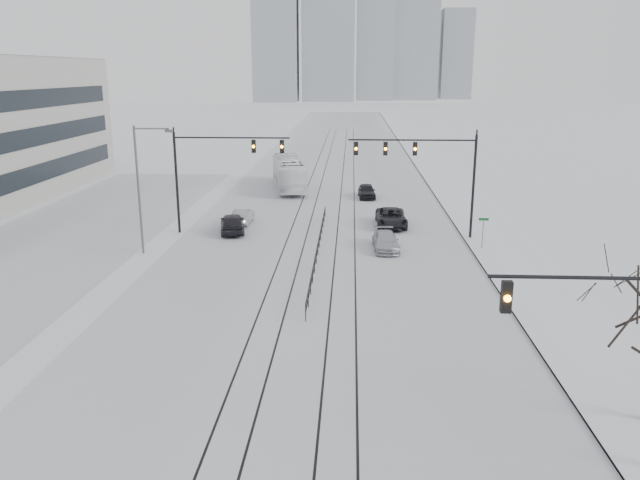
{
  "coord_description": "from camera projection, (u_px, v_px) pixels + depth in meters",
  "views": [
    {
      "loc": [
        2.25,
        -12.01,
        12.55
      ],
      "look_at": [
        0.52,
        22.42,
        3.2
      ],
      "focal_mm": 35.0,
      "sensor_mm": 36.0,
      "label": 1
    }
  ],
  "objects": [
    {
      "name": "street_sign",
      "position": [
        483.0,
        229.0,
        44.82
      ],
      "size": [
        0.7,
        0.06,
        2.4
      ],
      "color": "#595B60",
      "rests_on": "ground"
    },
    {
      "name": "median_fence",
      "position": [
        318.0,
        248.0,
        43.75
      ],
      "size": [
        0.06,
        24.0,
        1.0
      ],
      "color": "black",
      "rests_on": "ground"
    },
    {
      "name": "sedan_sb_outer",
      "position": [
        243.0,
        216.0,
        52.95
      ],
      "size": [
        1.46,
        3.9,
        1.27
      ],
      "primitive_type": "imported",
      "rotation": [
        0.0,
        0.0,
        3.11
      ],
      "color": "#929599",
      "rests_on": "ground"
    },
    {
      "name": "tram_rails",
      "position": [
        324.0,
        222.0,
        53.52
      ],
      "size": [
        5.3,
        180.0,
        0.01
      ],
      "color": "black",
      "rests_on": "ground"
    },
    {
      "name": "sedan_nb_front",
      "position": [
        391.0,
        218.0,
        51.99
      ],
      "size": [
        2.51,
        5.3,
        1.46
      ],
      "primitive_type": "imported",
      "rotation": [
        0.0,
        0.0,
        0.02
      ],
      "color": "black",
      "rests_on": "ground"
    },
    {
      "name": "traffic_mast_nw",
      "position": [
        213.0,
        164.0,
        48.62
      ],
      "size": [
        9.1,
        0.37,
        8.0
      ],
      "color": "black",
      "rests_on": "ground"
    },
    {
      "name": "curb",
      "position": [
        427.0,
        183.0,
        72.25
      ],
      "size": [
        0.1,
        260.0,
        0.12
      ],
      "primitive_type": "cube",
      "color": "gray",
      "rests_on": "ground"
    },
    {
      "name": "sidewalk_east",
      "position": [
        448.0,
        183.0,
        72.13
      ],
      "size": [
        5.0,
        260.0,
        0.16
      ],
      "primitive_type": "cube",
      "color": "silver",
      "rests_on": "ground"
    },
    {
      "name": "sedan_sb_inner",
      "position": [
        232.0,
        223.0,
        49.95
      ],
      "size": [
        2.75,
        4.93,
        1.58
      ],
      "primitive_type": "imported",
      "rotation": [
        0.0,
        0.0,
        3.34
      ],
      "color": "black",
      "rests_on": "ground"
    },
    {
      "name": "parking_strip",
      "position": [
        71.0,
        234.0,
        49.67
      ],
      "size": [
        14.0,
        60.0,
        0.03
      ],
      "primitive_type": "cube",
      "color": "silver",
      "rests_on": "ground"
    },
    {
      "name": "traffic_mast_near",
      "position": [
        628.0,
        342.0,
        19.03
      ],
      "size": [
        6.1,
        0.37,
        7.0
      ],
      "color": "black",
      "rests_on": "ground"
    },
    {
      "name": "road",
      "position": [
        332.0,
        182.0,
        72.8
      ],
      "size": [
        22.0,
        260.0,
        0.02
      ],
      "primitive_type": "cube",
      "color": "silver",
      "rests_on": "ground"
    },
    {
      "name": "traffic_mast_ne",
      "position": [
        430.0,
        165.0,
        46.8
      ],
      "size": [
        9.6,
        0.37,
        8.0
      ],
      "color": "black",
      "rests_on": "ground"
    },
    {
      "name": "skyline",
      "position": [
        359.0,
        28.0,
        270.46
      ],
      "size": [
        96.0,
        48.0,
        72.0
      ],
      "color": "#949BA3",
      "rests_on": "ground"
    },
    {
      "name": "street_light_west",
      "position": [
        142.0,
        181.0,
        43.11
      ],
      "size": [
        2.73,
        0.25,
        9.0
      ],
      "color": "#595B60",
      "rests_on": "ground"
    },
    {
      "name": "box_truck",
      "position": [
        289.0,
        174.0,
        68.32
      ],
      "size": [
        4.98,
        12.57,
        3.41
      ],
      "primitive_type": "imported",
      "rotation": [
        0.0,
        0.0,
        3.32
      ],
      "color": "white",
      "rests_on": "ground"
    },
    {
      "name": "sedan_nb_far",
      "position": [
        367.0,
        191.0,
        63.74
      ],
      "size": [
        1.86,
        4.2,
        1.4
      ],
      "primitive_type": "imported",
      "rotation": [
        0.0,
        0.0,
        0.05
      ],
      "color": "black",
      "rests_on": "ground"
    },
    {
      "name": "sedan_nb_right",
      "position": [
        386.0,
        241.0,
        45.17
      ],
      "size": [
        1.99,
        4.46,
        1.27
      ],
      "primitive_type": "imported",
      "rotation": [
        0.0,
        0.0,
        0.05
      ],
      "color": "#B1B2BA",
      "rests_on": "ground"
    }
  ]
}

